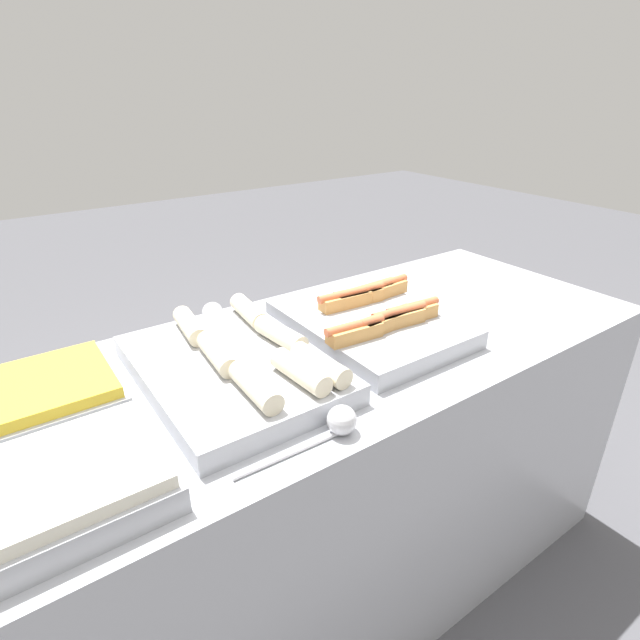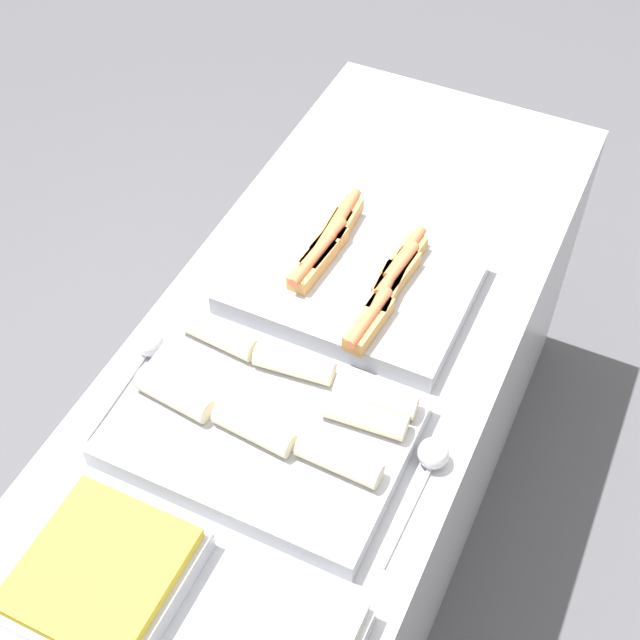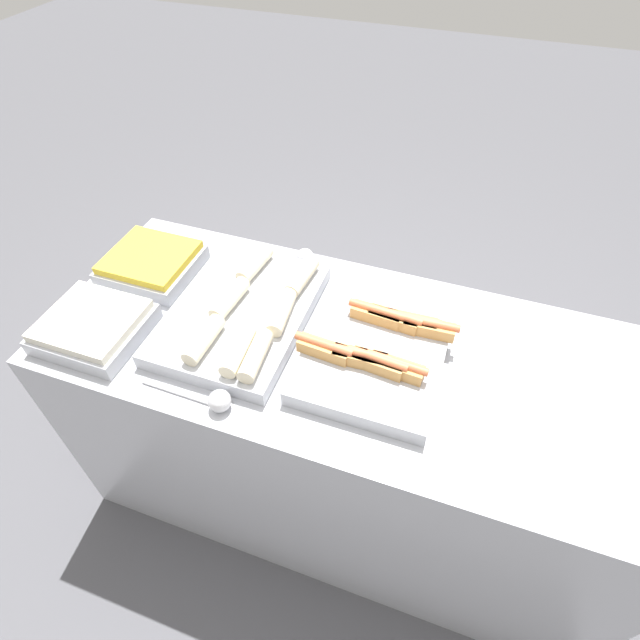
{
  "view_description": "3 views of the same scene",
  "coord_description": "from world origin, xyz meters",
  "px_view_note": "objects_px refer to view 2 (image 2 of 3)",
  "views": [
    {
      "loc": [
        -0.72,
        -0.91,
        1.47
      ],
      "look_at": [
        -0.08,
        0.0,
        0.93
      ],
      "focal_mm": 28.0,
      "sensor_mm": 36.0,
      "label": 1
    },
    {
      "loc": [
        -1.11,
        -0.48,
        2.25
      ],
      "look_at": [
        -0.08,
        0.0,
        0.93
      ],
      "focal_mm": 50.0,
      "sensor_mm": 36.0,
      "label": 2
    },
    {
      "loc": [
        0.23,
        -0.89,
        1.91
      ],
      "look_at": [
        -0.08,
        0.0,
        0.93
      ],
      "focal_mm": 28.0,
      "sensor_mm": 36.0,
      "label": 3
    }
  ],
  "objects_px": {
    "tray_wraps": "(268,425)",
    "serving_spoon_far": "(146,347)",
    "tray_hotdogs": "(354,280)",
    "tray_side_back": "(103,576)",
    "serving_spoon_near": "(431,459)"
  },
  "relations": [
    {
      "from": "tray_hotdogs",
      "to": "serving_spoon_near",
      "type": "relative_size",
      "value": 1.88
    },
    {
      "from": "serving_spoon_near",
      "to": "serving_spoon_far",
      "type": "bearing_deg",
      "value": 89.87
    },
    {
      "from": "tray_hotdogs",
      "to": "tray_side_back",
      "type": "bearing_deg",
      "value": 172.57
    },
    {
      "from": "tray_wraps",
      "to": "serving_spoon_far",
      "type": "relative_size",
      "value": 2.0
    },
    {
      "from": "tray_wraps",
      "to": "serving_spoon_far",
      "type": "xyz_separation_m",
      "value": [
        0.06,
        0.3,
        -0.01
      ]
    },
    {
      "from": "tray_hotdogs",
      "to": "serving_spoon_near",
      "type": "distance_m",
      "value": 0.45
    },
    {
      "from": "tray_hotdogs",
      "to": "tray_side_back",
      "type": "relative_size",
      "value": 1.78
    },
    {
      "from": "tray_side_back",
      "to": "serving_spoon_near",
      "type": "bearing_deg",
      "value": -42.5
    },
    {
      "from": "tray_side_back",
      "to": "serving_spoon_far",
      "type": "xyz_separation_m",
      "value": [
        0.44,
        0.2,
        -0.01
      ]
    },
    {
      "from": "serving_spoon_near",
      "to": "tray_hotdogs",
      "type": "bearing_deg",
      "value": 41.57
    },
    {
      "from": "serving_spoon_near",
      "to": "serving_spoon_far",
      "type": "relative_size",
      "value": 0.99
    },
    {
      "from": "tray_hotdogs",
      "to": "serving_spoon_near",
      "type": "height_order",
      "value": "tray_hotdogs"
    },
    {
      "from": "serving_spoon_far",
      "to": "tray_hotdogs",
      "type": "bearing_deg",
      "value": -41.75
    },
    {
      "from": "tray_side_back",
      "to": "tray_wraps",
      "type": "bearing_deg",
      "value": -15.75
    },
    {
      "from": "serving_spoon_near",
      "to": "serving_spoon_far",
      "type": "xyz_separation_m",
      "value": [
        0.0,
        0.6,
        -0.0
      ]
    }
  ]
}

